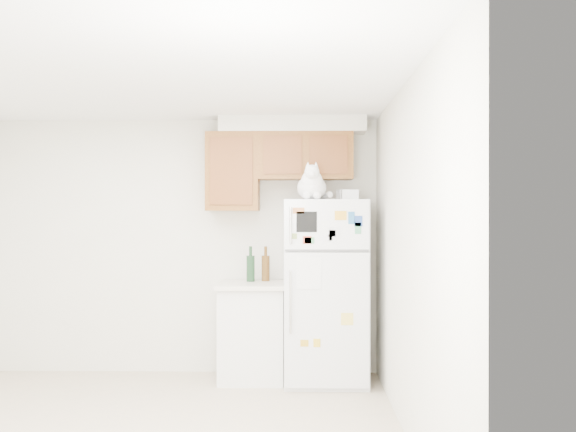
{
  "coord_description": "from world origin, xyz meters",
  "views": [
    {
      "loc": [
        1.17,
        -4.66,
        1.57
      ],
      "look_at": [
        1.04,
        1.55,
        1.55
      ],
      "focal_mm": 42.0,
      "sensor_mm": 36.0,
      "label": 1
    }
  ],
  "objects_px": {
    "cat": "(312,186)",
    "bottle_amber": "(266,264)",
    "base_counter": "(252,331)",
    "refrigerator": "(326,291)",
    "bottle_green": "(251,264)",
    "storage_box_front": "(350,195)",
    "storage_box_back": "(347,195)"
  },
  "relations": [
    {
      "from": "bottle_green",
      "to": "bottle_amber",
      "type": "height_order",
      "value": "bottle_green"
    },
    {
      "from": "bottle_green",
      "to": "storage_box_back",
      "type": "bearing_deg",
      "value": -0.74
    },
    {
      "from": "cat",
      "to": "bottle_amber",
      "type": "bearing_deg",
      "value": 136.52
    },
    {
      "from": "base_counter",
      "to": "bottle_amber",
      "type": "bearing_deg",
      "value": 53.88
    },
    {
      "from": "refrigerator",
      "to": "bottle_amber",
      "type": "height_order",
      "value": "refrigerator"
    },
    {
      "from": "cat",
      "to": "storage_box_back",
      "type": "distance_m",
      "value": 0.5
    },
    {
      "from": "cat",
      "to": "storage_box_back",
      "type": "relative_size",
      "value": 2.66
    },
    {
      "from": "cat",
      "to": "bottle_amber",
      "type": "relative_size",
      "value": 1.42
    },
    {
      "from": "cat",
      "to": "storage_box_front",
      "type": "height_order",
      "value": "cat"
    },
    {
      "from": "refrigerator",
      "to": "bottle_green",
      "type": "height_order",
      "value": "refrigerator"
    },
    {
      "from": "refrigerator",
      "to": "bottle_green",
      "type": "bearing_deg",
      "value": 165.41
    },
    {
      "from": "storage_box_front",
      "to": "bottle_green",
      "type": "height_order",
      "value": "storage_box_front"
    },
    {
      "from": "storage_box_front",
      "to": "bottle_amber",
      "type": "bearing_deg",
      "value": 154.77
    },
    {
      "from": "refrigerator",
      "to": "storage_box_front",
      "type": "bearing_deg",
      "value": -23.01
    },
    {
      "from": "base_counter",
      "to": "storage_box_back",
      "type": "bearing_deg",
      "value": 6.37
    },
    {
      "from": "refrigerator",
      "to": "base_counter",
      "type": "distance_m",
      "value": 0.8
    },
    {
      "from": "bottle_green",
      "to": "refrigerator",
      "type": "bearing_deg",
      "value": -14.59
    },
    {
      "from": "storage_box_back",
      "to": "refrigerator",
      "type": "bearing_deg",
      "value": -153.89
    },
    {
      "from": "base_counter",
      "to": "cat",
      "type": "relative_size",
      "value": 1.92
    },
    {
      "from": "storage_box_front",
      "to": "storage_box_back",
      "type": "bearing_deg",
      "value": 89.09
    },
    {
      "from": "storage_box_front",
      "to": "cat",
      "type": "bearing_deg",
      "value": -167.76
    },
    {
      "from": "refrigerator",
      "to": "storage_box_front",
      "type": "distance_m",
      "value": 0.92
    },
    {
      "from": "storage_box_back",
      "to": "cat",
      "type": "bearing_deg",
      "value": -146.96
    },
    {
      "from": "refrigerator",
      "to": "cat",
      "type": "relative_size",
      "value": 3.56
    },
    {
      "from": "base_counter",
      "to": "storage_box_front",
      "type": "distance_m",
      "value": 1.58
    },
    {
      "from": "base_counter",
      "to": "bottle_green",
      "type": "distance_m",
      "value": 0.64
    },
    {
      "from": "cat",
      "to": "storage_box_front",
      "type": "bearing_deg",
      "value": 15.02
    },
    {
      "from": "base_counter",
      "to": "storage_box_back",
      "type": "xyz_separation_m",
      "value": [
        0.9,
        0.1,
        1.29
      ]
    },
    {
      "from": "cat",
      "to": "bottle_green",
      "type": "bearing_deg",
      "value": 147.56
    },
    {
      "from": "storage_box_back",
      "to": "storage_box_front",
      "type": "xyz_separation_m",
      "value": [
        0.01,
        -0.27,
        -0.01
      ]
    },
    {
      "from": "base_counter",
      "to": "bottle_green",
      "type": "bearing_deg",
      "value": 102.45
    },
    {
      "from": "cat",
      "to": "bottle_green",
      "type": "height_order",
      "value": "cat"
    }
  ]
}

